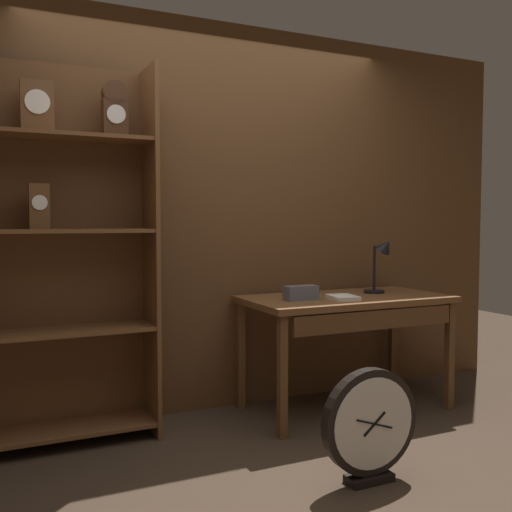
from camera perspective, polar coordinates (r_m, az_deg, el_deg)
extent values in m
plane|color=#3D2D21|center=(3.06, 5.29, -21.20)|extent=(10.00, 10.00, 0.00)
cube|color=brown|center=(3.94, -4.09, 3.79)|extent=(4.80, 0.05, 2.60)
cube|color=brown|center=(3.52, -10.27, 0.37)|extent=(0.02, 0.34, 2.18)
cube|color=brown|center=(3.58, -20.32, 0.26)|extent=(1.23, 0.01, 2.18)
cube|color=brown|center=(3.61, -19.75, -15.97)|extent=(1.18, 0.32, 0.02)
cube|color=brown|center=(3.47, -19.94, -7.09)|extent=(1.18, 0.32, 0.02)
cube|color=brown|center=(3.41, -20.13, 2.32)|extent=(1.18, 0.32, 0.02)
cube|color=brown|center=(3.44, -20.32, 11.06)|extent=(1.18, 0.32, 0.02)
cube|color=brown|center=(3.48, -20.71, 13.50)|extent=(0.17, 0.08, 0.28)
cylinder|color=white|center=(3.45, -20.67, 14.00)|extent=(0.13, 0.01, 0.13)
cube|color=brown|center=(3.41, -20.52, 4.59)|extent=(0.11, 0.08, 0.25)
cylinder|color=white|center=(3.37, -20.47, 4.94)|extent=(0.08, 0.01, 0.08)
cube|color=#472816|center=(3.49, -13.70, 12.99)|extent=(0.14, 0.08, 0.21)
cylinder|color=#472816|center=(3.52, -13.74, 15.25)|extent=(0.14, 0.08, 0.14)
cylinder|color=white|center=(3.45, -13.55, 13.39)|extent=(0.11, 0.01, 0.11)
cube|color=brown|center=(3.97, 8.78, -4.20)|extent=(1.38, 0.71, 0.04)
cube|color=brown|center=(3.46, 2.60, -11.78)|extent=(0.05, 0.05, 0.73)
cube|color=brown|center=(4.20, 18.46, -9.26)|extent=(0.05, 0.05, 0.73)
cube|color=brown|center=(4.00, -1.51, -9.72)|extent=(0.05, 0.05, 0.73)
cube|color=brown|center=(4.65, 13.24, -7.95)|extent=(0.05, 0.05, 0.73)
cube|color=#55351C|center=(3.71, 11.65, -6.16)|extent=(1.17, 0.03, 0.12)
cylinder|color=black|center=(4.17, 11.51, -3.43)|extent=(0.14, 0.14, 0.02)
cylinder|color=black|center=(4.16, 11.54, -1.15)|extent=(0.02, 0.02, 0.31)
cone|color=black|center=(4.14, 12.64, 0.99)|extent=(0.14, 0.16, 0.13)
cube|color=#595960|center=(3.73, 4.43, -3.63)|extent=(0.21, 0.10, 0.09)
cube|color=silver|center=(3.80, 8.52, -4.04)|extent=(0.20, 0.24, 0.02)
cube|color=black|center=(3.09, 11.05, -20.60)|extent=(0.24, 0.11, 0.04)
cylinder|color=black|center=(2.98, 11.11, -15.66)|extent=(0.52, 0.06, 0.52)
cylinder|color=silver|center=(2.96, 11.51, -15.84)|extent=(0.45, 0.01, 0.45)
cube|color=black|center=(2.96, 11.56, -15.86)|extent=(0.13, 0.01, 0.11)
cube|color=black|center=(2.95, 11.57, -15.86)|extent=(0.21, 0.01, 0.08)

